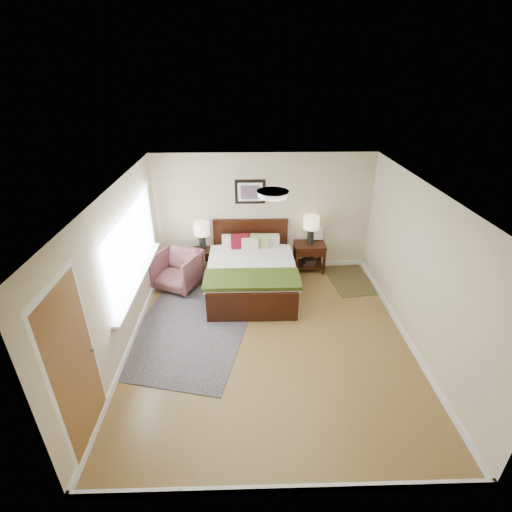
{
  "coord_description": "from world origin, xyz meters",
  "views": [
    {
      "loc": [
        -0.36,
        -4.8,
        3.99
      ],
      "look_at": [
        -0.2,
        0.92,
        1.05
      ],
      "focal_mm": 26.0,
      "sensor_mm": 36.0,
      "label": 1
    }
  ],
  "objects_px": {
    "nightstand_right": "(309,254)",
    "bed": "(251,267)",
    "nightstand_left": "(203,255)",
    "lamp_left": "(202,231)",
    "lamp_right": "(311,225)",
    "armchair": "(178,270)",
    "rug_persian": "(189,330)"
  },
  "relations": [
    {
      "from": "nightstand_right",
      "to": "bed",
      "type": "bearing_deg",
      "value": -148.52
    },
    {
      "from": "nightstand_right",
      "to": "nightstand_left",
      "type": "bearing_deg",
      "value": -179.86
    },
    {
      "from": "bed",
      "to": "lamp_left",
      "type": "height_order",
      "value": "lamp_left"
    },
    {
      "from": "lamp_left",
      "to": "lamp_right",
      "type": "height_order",
      "value": "lamp_right"
    },
    {
      "from": "lamp_right",
      "to": "armchair",
      "type": "xyz_separation_m",
      "value": [
        -2.72,
        -0.6,
        -0.69
      ]
    },
    {
      "from": "bed",
      "to": "armchair",
      "type": "relative_size",
      "value": 2.5
    },
    {
      "from": "nightstand_left",
      "to": "armchair",
      "type": "relative_size",
      "value": 0.64
    },
    {
      "from": "bed",
      "to": "nightstand_right",
      "type": "xyz_separation_m",
      "value": [
        1.26,
        0.77,
        -0.13
      ]
    },
    {
      "from": "armchair",
      "to": "lamp_left",
      "type": "bearing_deg",
      "value": 76.95
    },
    {
      "from": "bed",
      "to": "nightstand_left",
      "type": "relative_size",
      "value": 3.94
    },
    {
      "from": "bed",
      "to": "armchair",
      "type": "height_order",
      "value": "bed"
    },
    {
      "from": "rug_persian",
      "to": "armchair",
      "type": "bearing_deg",
      "value": 117.78
    },
    {
      "from": "lamp_left",
      "to": "rug_persian",
      "type": "bearing_deg",
      "value": -91.86
    },
    {
      "from": "lamp_left",
      "to": "rug_persian",
      "type": "xyz_separation_m",
      "value": [
        -0.07,
        -2.03,
        -0.94
      ]
    },
    {
      "from": "bed",
      "to": "nightstand_right",
      "type": "relative_size",
      "value": 3.22
    },
    {
      "from": "lamp_right",
      "to": "rug_persian",
      "type": "relative_size",
      "value": 0.23
    },
    {
      "from": "nightstand_right",
      "to": "lamp_left",
      "type": "height_order",
      "value": "lamp_left"
    },
    {
      "from": "nightstand_left",
      "to": "lamp_left",
      "type": "height_order",
      "value": "lamp_left"
    },
    {
      "from": "bed",
      "to": "nightstand_right",
      "type": "distance_m",
      "value": 1.48
    },
    {
      "from": "nightstand_right",
      "to": "rug_persian",
      "type": "xyz_separation_m",
      "value": [
        -2.33,
        -2.01,
        -0.38
      ]
    },
    {
      "from": "bed",
      "to": "nightstand_right",
      "type": "bearing_deg",
      "value": 31.48
    },
    {
      "from": "bed",
      "to": "lamp_right",
      "type": "relative_size",
      "value": 3.38
    },
    {
      "from": "nightstand_left",
      "to": "nightstand_right",
      "type": "relative_size",
      "value": 0.82
    },
    {
      "from": "lamp_left",
      "to": "armchair",
      "type": "height_order",
      "value": "lamp_left"
    },
    {
      "from": "lamp_right",
      "to": "nightstand_left",
      "type": "bearing_deg",
      "value": -179.51
    },
    {
      "from": "nightstand_left",
      "to": "armchair",
      "type": "distance_m",
      "value": 0.74
    },
    {
      "from": "nightstand_left",
      "to": "nightstand_right",
      "type": "height_order",
      "value": "nightstand_right"
    },
    {
      "from": "bed",
      "to": "lamp_left",
      "type": "xyz_separation_m",
      "value": [
        -1.01,
        0.78,
        0.44
      ]
    },
    {
      "from": "rug_persian",
      "to": "nightstand_right",
      "type": "bearing_deg",
      "value": 53.32
    },
    {
      "from": "bed",
      "to": "rug_persian",
      "type": "distance_m",
      "value": 1.72
    },
    {
      "from": "bed",
      "to": "rug_persian",
      "type": "relative_size",
      "value": 0.79
    },
    {
      "from": "nightstand_right",
      "to": "lamp_right",
      "type": "xyz_separation_m",
      "value": [
        -0.0,
        0.01,
        0.67
      ]
    }
  ]
}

